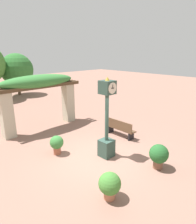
# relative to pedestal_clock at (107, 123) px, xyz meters

# --- Properties ---
(ground_plane) EXTENTS (60.00, 60.00, 0.00)m
(ground_plane) POSITION_rel_pedestal_clock_xyz_m (-0.32, 0.18, -1.45)
(ground_plane) COLOR #8E6656
(pedestal_clock) EXTENTS (0.53, 0.56, 3.29)m
(pedestal_clock) POSITION_rel_pedestal_clock_xyz_m (0.00, 0.00, 0.00)
(pedestal_clock) COLOR #2D473D
(pedestal_clock) RESTS_ON ground
(pergola) EXTENTS (4.87, 1.16, 3.01)m
(pergola) POSITION_rel_pedestal_clock_xyz_m (-0.32, 4.73, 0.77)
(pergola) COLOR #BCB299
(pergola) RESTS_ON ground
(potted_plant_near_left) EXTENTS (0.57, 0.57, 0.82)m
(potted_plant_near_left) POSITION_rel_pedestal_clock_xyz_m (-1.38, 1.57, -0.96)
(potted_plant_near_left) COLOR #9E563D
(potted_plant_near_left) RESTS_ON ground
(potted_plant_near_right) EXTENTS (0.71, 0.71, 0.94)m
(potted_plant_near_right) POSITION_rel_pedestal_clock_xyz_m (0.73, -1.96, -0.90)
(potted_plant_near_right) COLOR brown
(potted_plant_near_right) RESTS_ON ground
(potted_plant_far_left) EXTENTS (0.67, 0.67, 0.84)m
(potted_plant_far_left) POSITION_rel_pedestal_clock_xyz_m (-1.75, -1.80, -0.97)
(potted_plant_far_left) COLOR #B26B4C
(potted_plant_far_left) RESTS_ON ground
(park_bench) EXTENTS (0.42, 1.68, 0.89)m
(park_bench) POSITION_rel_pedestal_clock_xyz_m (1.95, 0.92, -1.01)
(park_bench) COLOR brown
(park_bench) RESTS_ON ground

